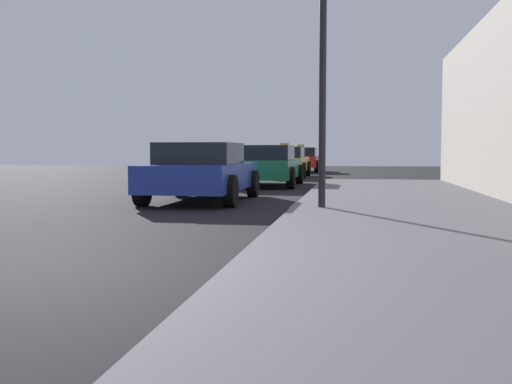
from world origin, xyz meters
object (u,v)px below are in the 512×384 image
Objects in this scene: car_red at (301,160)px; car_green at (266,165)px; street_lamp at (323,41)px; car_yellow at (285,162)px; car_blue at (202,172)px.

car_green is at bearing -89.82° from car_red.
car_green is 1.10× the size of car_red.
street_lamp reaches higher than car_yellow.
street_lamp reaches higher than car_blue.
car_green is 13.08m from car_red.
street_lamp is at bearing -81.31° from car_yellow.
car_green is 1.05× the size of car_yellow.
car_red is at bearing 95.83° from street_lamp.
car_green is 6.68m from car_yellow.
car_blue is 19.17m from car_red.
street_lamp is at bearing -75.90° from car_green.
car_yellow is at bearing 91.43° from car_green.
street_lamp is 4.40m from car_blue.
car_blue is at bearing -91.52° from car_red.
car_yellow is 1.05× the size of car_red.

